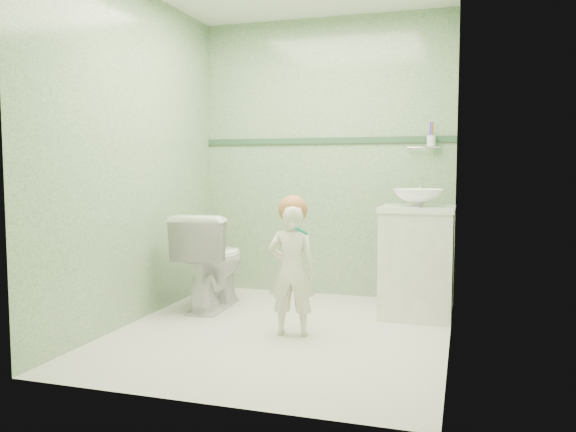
% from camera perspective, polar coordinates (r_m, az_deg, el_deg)
% --- Properties ---
extents(ground, '(2.50, 2.50, 0.00)m').
position_cam_1_polar(ground, '(3.99, -0.65, -11.42)').
color(ground, white).
rests_on(ground, ground).
extents(room_shell, '(2.50, 2.54, 2.40)m').
position_cam_1_polar(room_shell, '(3.83, -0.67, 6.10)').
color(room_shell, gray).
rests_on(room_shell, ground).
extents(trim_stripe, '(2.20, 0.02, 0.05)m').
position_cam_1_polar(trim_stripe, '(5.03, 3.69, 7.48)').
color(trim_stripe, '#305338').
rests_on(trim_stripe, room_shell).
extents(vanity, '(0.52, 0.50, 0.80)m').
position_cam_1_polar(vanity, '(4.41, 12.66, -4.62)').
color(vanity, beige).
rests_on(vanity, ground).
extents(counter, '(0.54, 0.52, 0.04)m').
position_cam_1_polar(counter, '(4.37, 12.76, 0.69)').
color(counter, white).
rests_on(counter, vanity).
extents(basin, '(0.37, 0.37, 0.13)m').
position_cam_1_polar(basin, '(4.36, 12.78, 1.80)').
color(basin, white).
rests_on(basin, counter).
extents(faucet, '(0.03, 0.13, 0.18)m').
position_cam_1_polar(faucet, '(4.54, 12.98, 2.91)').
color(faucet, silver).
rests_on(faucet, counter).
extents(cup_holder, '(0.26, 0.07, 0.21)m').
position_cam_1_polar(cup_holder, '(4.84, 13.95, 7.25)').
color(cup_holder, silver).
rests_on(cup_holder, room_shell).
extents(toilet, '(0.47, 0.77, 0.76)m').
position_cam_1_polar(toilet, '(4.62, -7.56, -4.38)').
color(toilet, white).
rests_on(toilet, ground).
extents(toddler, '(0.35, 0.26, 0.87)m').
position_cam_1_polar(toddler, '(3.82, 0.37, -5.41)').
color(toddler, silver).
rests_on(toddler, ground).
extents(hair_cap, '(0.19, 0.19, 0.19)m').
position_cam_1_polar(hair_cap, '(3.79, 0.49, 0.64)').
color(hair_cap, '#A86938').
rests_on(hair_cap, toddler).
extents(teal_toothbrush, '(0.11, 0.14, 0.08)m').
position_cam_1_polar(teal_toothbrush, '(3.64, 1.25, -1.43)').
color(teal_toothbrush, '#00826C').
rests_on(teal_toothbrush, toddler).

